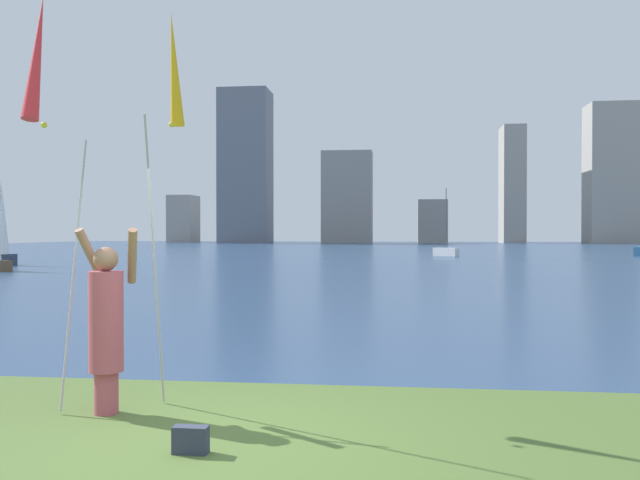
{
  "coord_description": "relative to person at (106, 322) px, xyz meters",
  "views": [
    {
      "loc": [
        1.72,
        -5.7,
        1.86
      ],
      "look_at": [
        -1.19,
        18.6,
        1.55
      ],
      "focal_mm": 37.72,
      "sensor_mm": 36.0,
      "label": 1
    }
  ],
  "objects": [
    {
      "name": "ground",
      "position": [
        1.27,
        50.11,
        -0.99
      ],
      "size": [
        120.0,
        138.0,
        0.12
      ],
      "color": "#4C662D"
    },
    {
      "name": "person",
      "position": [
        0.0,
        0.0,
        0.0
      ],
      "size": [
        0.7,
        0.51,
        1.9
      ],
      "rotation": [
        0.0,
        0.0,
        0.23
      ],
      "color": "#B24C59",
      "rests_on": "ground"
    },
    {
      "name": "kite_flag_left",
      "position": [
        -0.44,
        -0.48,
        2.48
      ],
      "size": [
        0.16,
        1.21,
        4.13
      ],
      "color": "#B2B2B7",
      "rests_on": "ground"
    },
    {
      "name": "kite_flag_right",
      "position": [
        0.44,
        0.79,
        2.63
      ],
      "size": [
        0.16,
        1.1,
        4.3
      ],
      "color": "#B2B2B7",
      "rests_on": "ground"
    },
    {
      "name": "bag",
      "position": [
        1.24,
        -1.1,
        -0.82
      ],
      "size": [
        0.3,
        0.13,
        0.23
      ],
      "color": "#33384C",
      "rests_on": "ground"
    },
    {
      "name": "sailboat_0",
      "position": [
        6.44,
        45.17,
        -0.57
      ],
      "size": [
        1.94,
        1.68,
        5.14
      ],
      "color": "silver",
      "rests_on": "ground"
    },
    {
      "name": "sailboat_1",
      "position": [
        -18.75,
        27.87,
        1.14
      ],
      "size": [
        1.28,
        1.82,
        5.84
      ],
      "color": "#333D51",
      "rests_on": "ground"
    },
    {
      "name": "skyline_tower_0",
      "position": [
        -34.15,
        105.54,
        3.09
      ],
      "size": [
        4.21,
        5.77,
        8.05
      ],
      "color": "gray",
      "rests_on": "ground"
    },
    {
      "name": "skyline_tower_1",
      "position": [
        -22.03,
        100.56,
        11.45
      ],
      "size": [
        7.94,
        6.7,
        24.76
      ],
      "color": "slate",
      "rests_on": "ground"
    },
    {
      "name": "skyline_tower_2",
      "position": [
        -5.49,
        101.31,
        6.39
      ],
      "size": [
        8.0,
        5.36,
        14.66
      ],
      "color": "gray",
      "rests_on": "ground"
    },
    {
      "name": "skyline_tower_3",
      "position": [
        8.16,
        103.62,
        2.57
      ],
      "size": [
        4.73,
        3.35,
        7.02
      ],
      "color": "gray",
      "rests_on": "ground"
    },
    {
      "name": "skyline_tower_4",
      "position": [
        21.1,
        105.96,
        8.54
      ],
      "size": [
        3.52,
        6.27,
        18.96
      ],
      "color": "gray",
      "rests_on": "ground"
    },
    {
      "name": "skyline_tower_5",
      "position": [
        35.43,
        102.38,
        9.87
      ],
      "size": [
        7.18,
        5.95,
        21.61
      ],
      "color": "gray",
      "rests_on": "ground"
    }
  ]
}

